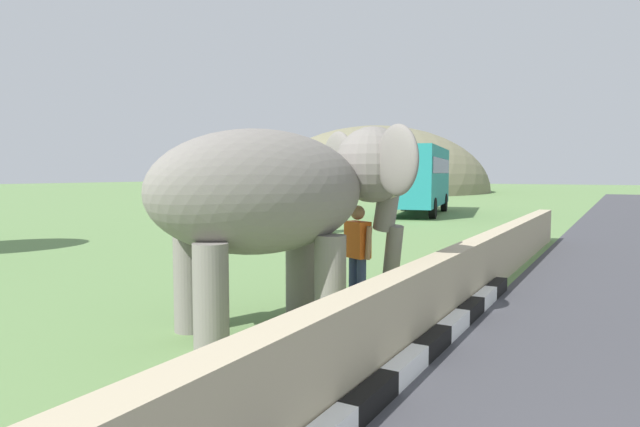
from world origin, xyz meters
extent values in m
cube|color=black|center=(1.90, 4.18, 0.12)|extent=(0.90, 0.20, 0.24)
cube|color=white|center=(2.80, 4.18, 0.12)|extent=(0.90, 0.20, 0.24)
cube|color=black|center=(3.70, 4.18, 0.12)|extent=(0.90, 0.20, 0.24)
cube|color=white|center=(4.60, 4.18, 0.12)|extent=(0.90, 0.20, 0.24)
cube|color=black|center=(5.50, 4.18, 0.12)|extent=(0.90, 0.20, 0.24)
cube|color=white|center=(6.40, 4.18, 0.12)|extent=(0.90, 0.20, 0.24)
cube|color=black|center=(7.30, 4.18, 0.12)|extent=(0.90, 0.20, 0.24)
cube|color=tan|center=(2.00, 4.48, 0.50)|extent=(28.00, 0.36, 1.00)
cylinder|color=slate|center=(4.43, 6.51, 0.66)|extent=(0.44, 0.44, 1.32)
cylinder|color=slate|center=(3.97, 5.73, 0.66)|extent=(0.44, 0.44, 1.32)
cylinder|color=slate|center=(2.97, 7.37, 0.66)|extent=(0.44, 0.44, 1.32)
cylinder|color=slate|center=(2.51, 6.59, 0.66)|extent=(0.44, 0.44, 1.32)
ellipsoid|color=slate|center=(3.47, 6.55, 1.91)|extent=(3.48, 2.95, 1.70)
sphere|color=slate|center=(5.08, 5.60, 2.29)|extent=(1.16, 1.16, 1.16)
ellipsoid|color=#D84C8C|center=(5.33, 5.46, 2.44)|extent=(0.63, 0.73, 0.44)
ellipsoid|color=slate|center=(5.35, 6.35, 2.34)|extent=(0.66, 0.90, 1.00)
ellipsoid|color=slate|center=(4.56, 5.01, 2.34)|extent=(0.66, 0.90, 1.00)
cylinder|color=slate|center=(5.33, 5.46, 1.74)|extent=(0.57, 0.64, 1.00)
cylinder|color=slate|center=(5.43, 5.40, 0.94)|extent=(0.41, 0.45, 0.83)
cone|color=beige|center=(5.42, 5.73, 1.84)|extent=(0.41, 0.56, 0.22)
cone|color=beige|center=(5.14, 5.25, 1.84)|extent=(0.41, 0.56, 0.22)
cylinder|color=navy|center=(5.26, 6.01, 0.41)|extent=(0.15, 0.15, 0.82)
cylinder|color=navy|center=(5.18, 5.83, 0.41)|extent=(0.15, 0.15, 0.82)
cube|color=#D85919|center=(5.22, 5.92, 1.11)|extent=(0.38, 0.46, 0.58)
cylinder|color=#9E7251|center=(5.33, 6.16, 1.08)|extent=(0.13, 0.15, 0.52)
cylinder|color=#9E7251|center=(5.12, 5.68, 1.08)|extent=(0.14, 0.16, 0.53)
sphere|color=#9E7251|center=(5.22, 5.92, 1.54)|extent=(0.23, 0.23, 0.23)
cube|color=teal|center=(24.61, 11.84, 2.00)|extent=(8.53, 4.04, 3.00)
cube|color=#3F5160|center=(24.61, 11.84, 2.54)|extent=(7.90, 3.95, 0.76)
cylinder|color=black|center=(26.97, 13.48, 0.50)|extent=(1.04, 0.49, 1.00)
cylinder|color=black|center=(27.41, 11.22, 0.50)|extent=(1.04, 0.49, 1.00)
cylinder|color=black|center=(21.81, 12.47, 0.50)|extent=(1.04, 0.49, 1.00)
cylinder|color=black|center=(22.26, 10.21, 0.50)|extent=(1.04, 0.49, 1.00)
cylinder|color=beige|center=(13.84, 11.61, 0.33)|extent=(0.12, 0.12, 0.65)
cylinder|color=beige|center=(13.83, 11.97, 0.33)|extent=(0.12, 0.12, 0.65)
cylinder|color=beige|center=(14.74, 11.65, 0.33)|extent=(0.12, 0.12, 0.65)
cylinder|color=beige|center=(14.73, 12.01, 0.33)|extent=(0.12, 0.12, 0.65)
ellipsoid|color=beige|center=(14.28, 11.81, 0.90)|extent=(1.53, 0.67, 0.66)
ellipsoid|color=beige|center=(13.36, 11.76, 1.00)|extent=(0.41, 0.28, 0.32)
ellipsoid|color=#726E53|center=(55.00, 27.39, 0.00)|extent=(30.93, 24.74, 15.12)
camera|label=1|loc=(-2.43, 2.22, 2.17)|focal=30.13mm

